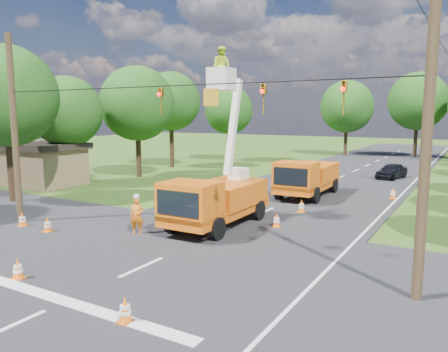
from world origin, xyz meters
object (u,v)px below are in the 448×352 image
Objects in this scene: traffic_cone_2 at (277,220)px; tree_far_b at (418,101)px; tree_left_b at (6,96)px; tree_left_f at (229,110)px; pole_right_near at (428,120)px; traffic_cone_0 at (18,269)px; traffic_cone_3 at (302,206)px; shed at (44,164)px; ground_worker at (137,216)px; traffic_cone_7 at (393,193)px; tree_far_a at (347,107)px; tree_left_e at (171,101)px; bucket_truck at (216,190)px; distant_car at (392,171)px; second_truck at (307,177)px; tree_left_c at (67,112)px; traffic_cone_1 at (125,310)px; traffic_cone_4 at (47,225)px; pole_left at (14,130)px; tree_left_d at (137,104)px; traffic_cone_5 at (22,219)px.

tree_far_b is (1.19, 39.58, 6.45)m from traffic_cone_2.
tree_left_b is 27.01m from tree_left_f.
traffic_cone_0 is at bearing -157.01° from pole_right_near.
traffic_cone_3 is 0.13× the size of shed.
tree_left_b is (-11.47, 1.78, 5.47)m from ground_worker.
traffic_cone_7 is 25.36m from tree_left_f.
tree_left_e is at bearing -119.33° from tree_far_a.
tree_far_a reaches higher than tree_left_e.
bucket_truck is 21.07m from distant_car.
tree_left_c is (-16.88, -4.47, 4.17)m from second_truck.
traffic_cone_1 is at bearing -79.51° from distant_car.
tree_left_c is (-9.76, 9.57, 5.08)m from traffic_cone_4.
pole_left is (-18.00, 0.00, -0.61)m from pole_right_near.
ground_worker is 2.35× the size of traffic_cone_2.
traffic_cone_0 is at bearing -114.11° from traffic_cone_2.
tree_left_d is at bearing 173.11° from second_truck.
tree_far_a is at bearing 69.62° from shed.
traffic_cone_2 is 0.07× the size of pole_right_near.
traffic_cone_5 is 21.21m from traffic_cone_7.
traffic_cone_2 is at bearing -7.43° from shed.
traffic_cone_0 and traffic_cone_5 have the same top height.
shed is 0.58× the size of tree_left_e.
ground_worker is 4.14m from traffic_cone_4.
traffic_cone_5 is 0.13× the size of shed.
traffic_cone_1 is 1.00× the size of traffic_cone_2.
bucket_truck is at bearing 37.51° from traffic_cone_4.
traffic_cone_4 is 25.46m from tree_left_e.
tree_left_d is (-17.28, 20.26, 5.77)m from traffic_cone_1.
tree_left_b is (-19.81, -12.50, 5.95)m from traffic_cone_7.
shed is (-23.31, -7.50, 1.26)m from traffic_cone_7.
tree_far_b is at bearing 75.69° from traffic_cone_5.
tree_far_a reaches higher than pole_left.
tree_left_c is 35.90m from tree_far_a.
traffic_cone_0 is 7.24m from traffic_cone_5.
traffic_cone_5 is 12.74m from shed.
ground_worker is 6.02m from traffic_cone_0.
shed is at bearing 146.83° from traffic_cone_1.
traffic_cone_0 is 0.07× the size of pole_right_near.
ground_worker reaches higher than traffic_cone_1.
traffic_cone_1 is (5.03, -0.48, 0.00)m from traffic_cone_0.
traffic_cone_1 is 10.68m from traffic_cone_2.
traffic_cone_3 is at bearing 92.30° from traffic_cone_1.
traffic_cone_2 is at bearing -79.73° from tree_far_a.
traffic_cone_3 is 0.07× the size of pole_right_near.
bucket_truck is 10.09m from pole_left.
second_truck is at bearing 82.86° from bucket_truck.
ground_worker is 16.22m from tree_left_c.
pole_left is at bearing -69.86° from tree_left_d.
traffic_cone_0 is at bearing -62.31° from tree_left_e.
pole_right_near is at bearing -16.80° from shed.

